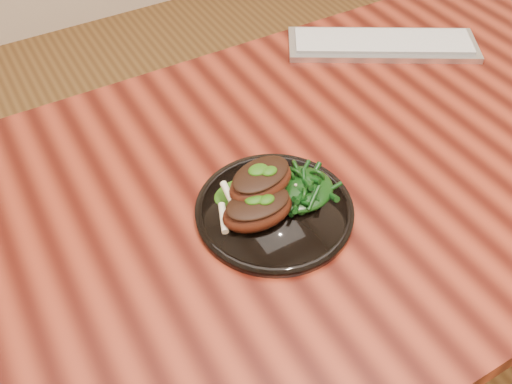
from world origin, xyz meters
TOP-DOWN VIEW (x-y plane):
  - desk at (0.00, 0.00)m, footprint 1.60×0.80m
  - plate at (-0.13, -0.05)m, footprint 0.24×0.24m
  - lamb_chop_front at (-0.17, -0.05)m, footprint 0.12×0.08m
  - lamb_chop_back at (-0.14, -0.02)m, footprint 0.12×0.09m
  - herb_smear at (-0.16, 0.01)m, footprint 0.09×0.06m
  - greens_heap at (-0.08, -0.04)m, footprint 0.11×0.10m
  - keyboard at (0.31, 0.24)m, footprint 0.40×0.30m

SIDE VIEW (x-z plane):
  - desk at x=0.00m, z-range 0.29..1.04m
  - plate at x=-0.13m, z-range 0.75..0.77m
  - keyboard at x=0.31m, z-range 0.75..0.77m
  - herb_smear at x=-0.16m, z-range 0.76..0.77m
  - greens_heap at x=-0.08m, z-range 0.76..0.80m
  - lamb_chop_front at x=-0.17m, z-range 0.76..0.81m
  - lamb_chop_back at x=-0.14m, z-range 0.78..0.83m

